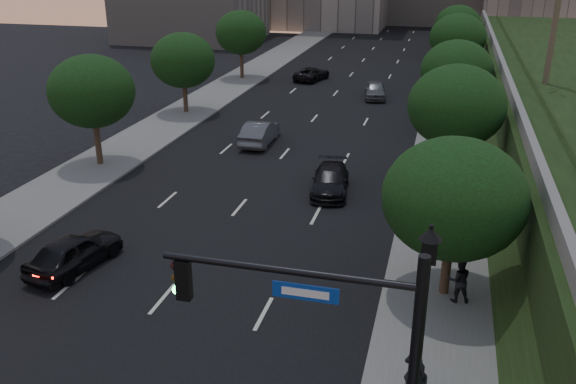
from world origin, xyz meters
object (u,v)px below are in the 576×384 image
(sedan_far_right, at_px, (375,90))
(pedestrian_c, at_px, (456,218))
(sedan_near_right, at_px, (330,180))
(sedan_near_left, at_px, (74,252))
(pedestrian_a, at_px, (414,372))
(street_lamp, at_px, (422,320))
(sedan_far_left, at_px, (312,74))
(pedestrian_b, at_px, (459,280))
(sedan_mid_left, at_px, (260,132))

(sedan_far_right, relative_size, pedestrian_c, 2.84)
(sedan_near_right, relative_size, pedestrian_c, 3.01)
(sedan_near_left, bearing_deg, pedestrian_a, 172.87)
(street_lamp, bearing_deg, sedan_far_left, 106.39)
(street_lamp, xyz_separation_m, pedestrian_b, (1.16, 5.45, -1.60))
(pedestrian_a, height_order, pedestrian_b, pedestrian_a)
(sedan_mid_left, xyz_separation_m, pedestrian_c, (12.83, -11.39, 0.14))
(sedan_near_left, xyz_separation_m, pedestrian_b, (15.32, 1.14, 0.27))
(street_lamp, relative_size, sedan_near_right, 1.21)
(sedan_mid_left, relative_size, sedan_far_right, 1.08)
(sedan_far_left, bearing_deg, pedestrian_a, 120.71)
(pedestrian_c, bearing_deg, sedan_far_right, -108.05)
(sedan_near_left, xyz_separation_m, pedestrian_a, (14.07, -4.58, 0.28))
(sedan_far_left, height_order, sedan_near_right, sedan_near_right)
(sedan_far_left, distance_m, sedan_near_right, 29.83)
(sedan_mid_left, xyz_separation_m, sedan_far_left, (-1.18, 21.43, -0.13))
(street_lamp, xyz_separation_m, sedan_mid_left, (-11.81, 22.72, -1.85))
(sedan_mid_left, bearing_deg, sedan_near_right, 129.15)
(sedan_near_right, distance_m, pedestrian_b, 11.90)
(pedestrian_b, bearing_deg, sedan_near_left, -6.79)
(pedestrian_a, relative_size, pedestrian_b, 1.00)
(pedestrian_a, distance_m, pedestrian_c, 11.66)
(sedan_far_right, bearing_deg, sedan_mid_left, -119.53)
(sedan_mid_left, distance_m, pedestrian_a, 25.81)
(street_lamp, distance_m, pedestrian_b, 5.80)
(sedan_near_left, relative_size, sedan_far_left, 0.95)
(sedan_far_right, bearing_deg, sedan_near_left, -112.15)
(sedan_near_right, xyz_separation_m, sedan_far_right, (-0.38, 22.69, 0.07))
(sedan_near_right, bearing_deg, pedestrian_c, -37.70)
(street_lamp, distance_m, pedestrian_c, 11.51)
(sedan_near_right, xyz_separation_m, pedestrian_c, (6.57, -3.94, 0.25))
(sedan_mid_left, distance_m, sedan_near_right, 9.73)
(sedan_far_right, height_order, pedestrian_c, pedestrian_c)
(street_lamp, height_order, sedan_near_right, street_lamp)
(pedestrian_a, bearing_deg, sedan_far_right, -61.03)
(street_lamp, xyz_separation_m, sedan_far_left, (-12.99, 44.16, -1.98))
(sedan_mid_left, xyz_separation_m, pedestrian_a, (11.73, -22.99, 0.25))
(sedan_near_left, distance_m, pedestrian_a, 14.79)
(sedan_near_left, relative_size, sedan_mid_left, 0.94)
(sedan_far_left, xyz_separation_m, pedestrian_c, (14.01, -32.82, 0.27))
(sedan_mid_left, relative_size, pedestrian_c, 3.08)
(pedestrian_a, height_order, pedestrian_c, pedestrian_a)
(sedan_near_left, relative_size, sedan_far_right, 1.01)
(sedan_far_right, height_order, pedestrian_b, pedestrian_b)
(sedan_far_left, height_order, pedestrian_c, pedestrian_c)
(pedestrian_b, bearing_deg, sedan_far_right, -88.74)
(pedestrian_c, bearing_deg, street_lamp, 52.17)
(sedan_near_left, distance_m, sedan_near_right, 13.94)
(sedan_mid_left, relative_size, sedan_far_left, 1.01)
(sedan_near_left, height_order, pedestrian_b, pedestrian_b)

